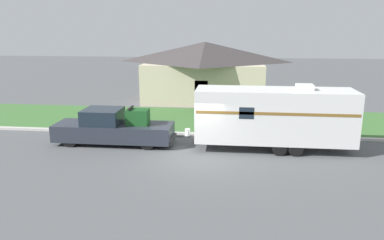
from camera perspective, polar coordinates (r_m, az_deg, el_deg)
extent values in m
plane|color=#515456|center=(17.85, 0.54, -5.74)|extent=(120.00, 120.00, 0.00)
cube|color=beige|center=(21.39, 1.57, -2.18)|extent=(80.00, 0.30, 0.14)
cube|color=#3D6B33|center=(24.92, 2.27, 0.02)|extent=(80.00, 7.00, 0.03)
cube|color=beige|center=(31.92, 1.97, 6.00)|extent=(9.58, 7.16, 3.18)
pyramid|color=#3D3838|center=(31.67, 2.00, 10.34)|extent=(10.35, 7.74, 1.66)
cube|color=#4C3828|center=(28.51, 1.40, 3.93)|extent=(1.00, 0.06, 2.10)
cylinder|color=black|center=(20.32, -18.11, -2.78)|extent=(0.82, 0.28, 0.82)
cylinder|color=black|center=(21.70, -16.43, -1.60)|extent=(0.82, 0.28, 0.82)
cylinder|color=black|center=(19.01, -6.80, -3.30)|extent=(0.82, 0.28, 0.82)
cylinder|color=black|center=(20.48, -5.81, -2.00)|extent=(0.82, 0.28, 0.82)
cube|color=#282D38|center=(20.61, -15.08, -1.61)|extent=(3.72, 1.93, 0.86)
cube|color=#19232D|center=(20.18, -13.46, 0.56)|extent=(1.93, 1.78, 0.78)
cube|color=#282D38|center=(19.71, -6.66, -1.93)|extent=(2.48, 1.93, 0.86)
cube|color=#333333|center=(19.55, -2.92, -2.93)|extent=(0.12, 1.74, 0.20)
cube|color=#194C1E|center=(19.63, -8.28, 0.45)|extent=(1.14, 0.81, 0.80)
cube|color=black|center=(19.61, -9.36, 1.84)|extent=(0.10, 0.89, 0.08)
cylinder|color=black|center=(18.51, 13.16, -4.25)|extent=(0.70, 0.22, 0.70)
cylinder|color=black|center=(20.38, 12.54, -2.52)|extent=(0.70, 0.22, 0.70)
cylinder|color=black|center=(18.62, 15.53, -4.28)|extent=(0.70, 0.22, 0.70)
cylinder|color=black|center=(20.48, 14.69, -2.57)|extent=(0.70, 0.22, 0.70)
cube|color=silver|center=(19.05, 12.37, 0.72)|extent=(7.74, 2.25, 2.60)
cube|color=brown|center=(17.88, 12.78, 0.90)|extent=(7.59, 0.01, 0.14)
cube|color=#383838|center=(19.40, -0.85, -2.53)|extent=(1.04, 0.12, 0.10)
cylinder|color=silver|center=(19.33, -0.70, -1.88)|extent=(0.28, 0.28, 0.36)
cube|color=silver|center=(18.98, 16.79, 4.83)|extent=(0.80, 0.68, 0.28)
cube|color=#19232D|center=(17.78, 8.31, 1.03)|extent=(0.70, 0.01, 0.56)
cylinder|color=brown|center=(22.91, 21.02, -0.82)|extent=(0.09, 0.09, 1.08)
cube|color=silver|center=(22.76, 21.16, 0.75)|extent=(0.48, 0.20, 0.22)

